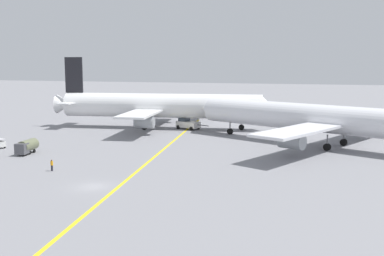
{
  "coord_description": "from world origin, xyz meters",
  "views": [
    {
      "loc": [
        28.22,
        -49.67,
        15.32
      ],
      "look_at": [
        4.75,
        26.8,
        4.0
      ],
      "focal_mm": 42.84,
      "sensor_mm": 36.0,
      "label": 1
    }
  ],
  "objects_px": {
    "pushback_tug": "(188,124)",
    "jet_bridge": "(200,105)",
    "gse_fuel_bowser_stubby": "(26,146)",
    "ground_crew_wing_walker_right": "(52,165)",
    "airliner_being_pushed": "(321,119)",
    "airliner_at_gate_left": "(160,106)"
  },
  "relations": [
    {
      "from": "ground_crew_wing_walker_right",
      "to": "jet_bridge",
      "type": "height_order",
      "value": "jet_bridge"
    },
    {
      "from": "pushback_tug",
      "to": "gse_fuel_bowser_stubby",
      "type": "relative_size",
      "value": 1.69
    },
    {
      "from": "pushback_tug",
      "to": "ground_crew_wing_walker_right",
      "type": "relative_size",
      "value": 5.18
    },
    {
      "from": "airliner_being_pushed",
      "to": "pushback_tug",
      "type": "distance_m",
      "value": 33.72
    },
    {
      "from": "airliner_being_pushed",
      "to": "ground_crew_wing_walker_right",
      "type": "xyz_separation_m",
      "value": [
        -36.28,
        -31.89,
        -4.25
      ]
    },
    {
      "from": "pushback_tug",
      "to": "airliner_at_gate_left",
      "type": "bearing_deg",
      "value": -176.77
    },
    {
      "from": "airliner_being_pushed",
      "to": "gse_fuel_bowser_stubby",
      "type": "bearing_deg",
      "value": -154.83
    },
    {
      "from": "gse_fuel_bowser_stubby",
      "to": "ground_crew_wing_walker_right",
      "type": "bearing_deg",
      "value": -39.91
    },
    {
      "from": "airliner_at_gate_left",
      "to": "ground_crew_wing_walker_right",
      "type": "distance_m",
      "value": 45.8
    },
    {
      "from": "airliner_at_gate_left",
      "to": "gse_fuel_bowser_stubby",
      "type": "bearing_deg",
      "value": -106.23
    },
    {
      "from": "gse_fuel_bowser_stubby",
      "to": "jet_bridge",
      "type": "bearing_deg",
      "value": 75.41
    },
    {
      "from": "airliner_at_gate_left",
      "to": "jet_bridge",
      "type": "bearing_deg",
      "value": 78.37
    },
    {
      "from": "gse_fuel_bowser_stubby",
      "to": "ground_crew_wing_walker_right",
      "type": "height_order",
      "value": "gse_fuel_bowser_stubby"
    },
    {
      "from": "airliner_being_pushed",
      "to": "ground_crew_wing_walker_right",
      "type": "bearing_deg",
      "value": -138.68
    },
    {
      "from": "gse_fuel_bowser_stubby",
      "to": "ground_crew_wing_walker_right",
      "type": "xyz_separation_m",
      "value": [
        11.37,
        -9.51,
        -0.47
      ]
    },
    {
      "from": "pushback_tug",
      "to": "jet_bridge",
      "type": "height_order",
      "value": "jet_bridge"
    },
    {
      "from": "airliner_being_pushed",
      "to": "ground_crew_wing_walker_right",
      "type": "distance_m",
      "value": 48.49
    },
    {
      "from": "pushback_tug",
      "to": "jet_bridge",
      "type": "bearing_deg",
      "value": 97.4
    },
    {
      "from": "airliner_at_gate_left",
      "to": "airliner_being_pushed",
      "type": "distance_m",
      "value": 39.59
    },
    {
      "from": "airliner_at_gate_left",
      "to": "airliner_being_pushed",
      "type": "bearing_deg",
      "value": -20.22
    },
    {
      "from": "pushback_tug",
      "to": "jet_bridge",
      "type": "distance_m",
      "value": 20.19
    },
    {
      "from": "airliner_being_pushed",
      "to": "ground_crew_wing_walker_right",
      "type": "relative_size",
      "value": 32.09
    }
  ]
}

